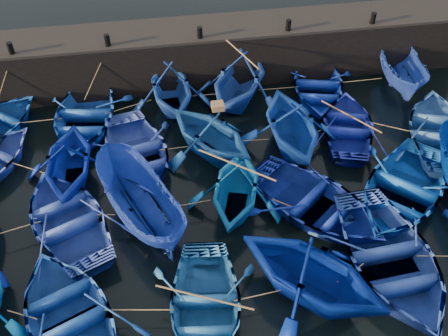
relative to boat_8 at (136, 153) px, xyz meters
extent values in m
plane|color=black|center=(3.24, -4.78, -0.53)|extent=(120.00, 120.00, 0.00)
cube|color=black|center=(3.24, 5.72, 0.72)|extent=(26.00, 2.50, 2.50)
cube|color=black|center=(3.24, 5.72, 2.03)|extent=(26.00, 2.50, 0.12)
cylinder|color=black|center=(-4.76, 4.82, 2.34)|extent=(0.24, 0.24, 0.50)
cylinder|color=black|center=(-0.76, 4.82, 2.34)|extent=(0.24, 0.24, 0.50)
cylinder|color=black|center=(3.24, 4.82, 2.34)|extent=(0.24, 0.24, 0.50)
cylinder|color=black|center=(7.24, 4.82, 2.34)|extent=(0.24, 0.24, 0.50)
cylinder|color=black|center=(11.24, 4.82, 2.34)|extent=(0.24, 0.24, 0.50)
imported|color=blue|center=(-2.14, 2.72, 0.02)|extent=(4.54, 5.83, 1.11)
imported|color=#1C47A6|center=(1.70, 3.42, 0.60)|extent=(3.98, 4.53, 2.27)
imported|color=#1F47A4|center=(4.77, 3.36, 0.74)|extent=(6.09, 6.31, 2.55)
imported|color=#0F2B9F|center=(8.43, 3.31, -0.02)|extent=(4.63, 5.63, 1.02)
imported|color=blue|center=(12.46, 3.32, 0.36)|extent=(2.48, 4.83, 1.78)
imported|color=#071E91|center=(-2.46, -0.64, 0.57)|extent=(3.85, 4.40, 2.21)
imported|color=blue|center=(0.00, 0.00, 0.00)|extent=(4.65, 5.77, 1.06)
imported|color=#134B8D|center=(2.97, 0.03, 0.61)|extent=(5.55, 5.69, 2.27)
imported|color=#0D3A9C|center=(6.24, -0.07, 0.71)|extent=(4.11, 4.75, 2.47)
imported|color=navy|center=(8.87, 0.31, -0.06)|extent=(4.45, 5.31, 0.94)
imported|color=#3164B9|center=(12.45, -0.75, 0.03)|extent=(5.53, 6.46, 1.13)
imported|color=#2D49B8|center=(-2.48, -2.99, 0.00)|extent=(5.38, 6.13, 1.06)
imported|color=navy|center=(0.03, -3.11, 0.45)|extent=(3.82, 5.40, 1.96)
imported|color=blue|center=(3.42, -2.98, 0.53)|extent=(4.54, 4.90, 2.12)
imported|color=navy|center=(6.17, -3.76, 0.03)|extent=(6.42, 6.65, 1.12)
imported|color=#0A49B8|center=(9.47, -3.65, 0.05)|extent=(6.76, 6.81, 1.16)
imported|color=#144296|center=(-2.23, -6.77, -0.01)|extent=(5.31, 6.08, 1.05)
imported|color=#1D5C9D|center=(1.71, -7.12, -0.05)|extent=(3.85, 4.99, 0.96)
imported|color=navy|center=(4.96, -7.00, 0.74)|extent=(6.36, 6.33, 2.54)
imported|color=#22429B|center=(7.82, -6.49, 0.07)|extent=(4.47, 6.03, 1.21)
cube|color=olive|center=(3.27, 0.03, 1.87)|extent=(0.46, 0.43, 0.25)
cylinder|color=tan|center=(-4.05, 2.71, 0.02)|extent=(2.02, 0.06, 0.04)
cylinder|color=tan|center=(-0.22, 3.07, 0.02)|extent=(2.04, 0.73, 0.04)
cylinder|color=tan|center=(3.23, 3.39, 0.02)|extent=(1.27, 0.09, 0.04)
cylinder|color=tan|center=(6.60, 3.33, 0.02)|extent=(1.87, 0.09, 0.04)
cylinder|color=tan|center=(10.45, 3.31, 0.02)|extent=(2.23, 0.05, 0.04)
cylinder|color=tan|center=(-4.18, -0.14, 0.02)|extent=(1.65, 1.03, 0.04)
cylinder|color=tan|center=(-1.23, -0.32, 0.02)|extent=(0.69, 0.67, 0.04)
cylinder|color=tan|center=(1.48, 0.01, 0.02)|extent=(1.17, 0.07, 0.04)
cylinder|color=tan|center=(4.60, -0.02, 0.02)|extent=(1.48, 0.13, 0.04)
cylinder|color=tan|center=(7.56, 0.12, 0.02)|extent=(0.84, 0.41, 0.04)
cylinder|color=tan|center=(10.66, -0.22, 0.02)|extent=(1.80, 1.09, 0.04)
cylinder|color=tan|center=(-4.26, -3.20, 0.02)|extent=(1.78, 0.47, 0.04)
cylinder|color=tan|center=(-1.22, -3.05, 0.02)|extent=(0.71, 0.15, 0.04)
cylinder|color=tan|center=(1.73, -3.04, 0.02)|extent=(1.60, 0.16, 0.04)
cylinder|color=tan|center=(4.80, -3.37, 0.02)|extent=(0.97, 0.80, 0.04)
cylinder|color=tan|center=(7.82, -3.70, 0.02)|extent=(1.50, 0.15, 0.04)
cylinder|color=tan|center=(10.67, -3.75, 0.02)|extent=(0.60, 0.25, 0.04)
cylinder|color=tan|center=(-3.58, -6.55, 0.02)|extent=(0.91, 0.47, 0.04)
cylinder|color=tan|center=(-0.26, -6.94, 0.02)|extent=(2.15, 0.39, 0.04)
cylinder|color=tan|center=(3.34, -7.06, 0.02)|extent=(1.45, 0.16, 0.04)
cylinder|color=tan|center=(6.39, -6.75, 0.02)|extent=(1.07, 0.54, 0.04)
cylinder|color=tan|center=(-5.36, 4.30, 1.05)|extent=(1.24, 0.87, 2.09)
cylinder|color=tan|center=(-1.45, 4.32, 1.05)|extent=(1.41, 0.84, 2.09)
cylinder|color=tan|center=(2.47, 4.67, 1.05)|extent=(1.57, 0.14, 2.09)
cylinder|color=tan|center=(4.00, 4.64, 1.05)|extent=(1.56, 0.19, 2.09)
cylinder|color=tan|center=(7.83, 4.61, 1.05)|extent=(1.23, 0.25, 2.09)
cylinder|color=tan|center=(11.85, 4.62, 1.05)|extent=(1.26, 0.23, 2.09)
cylinder|color=#99724C|center=(4.77, 3.36, 2.05)|extent=(1.08, 2.84, 0.06)
cylinder|color=#99724C|center=(8.87, 0.31, 0.44)|extent=(1.77, 2.49, 0.06)
cylinder|color=#99724C|center=(3.42, -2.98, 1.61)|extent=(2.34, 1.97, 0.06)
cylinder|color=#99724C|center=(1.71, -7.12, 0.46)|extent=(2.74, 1.32, 0.06)
camera|label=1|loc=(0.99, -14.92, 13.21)|focal=40.00mm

